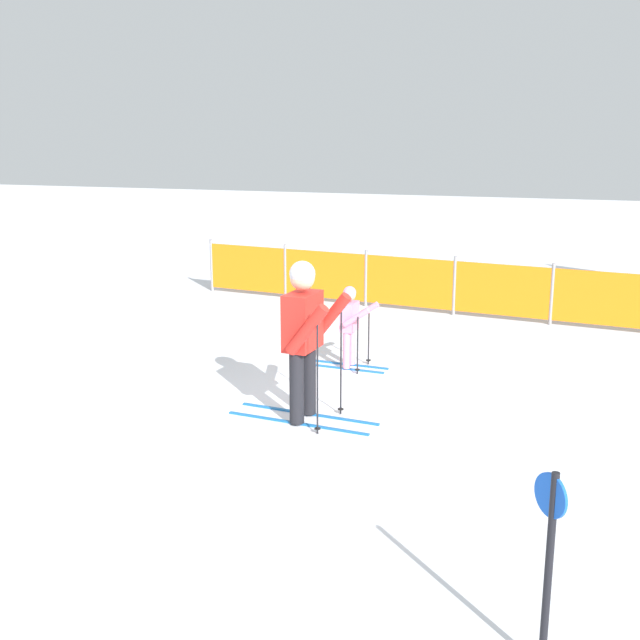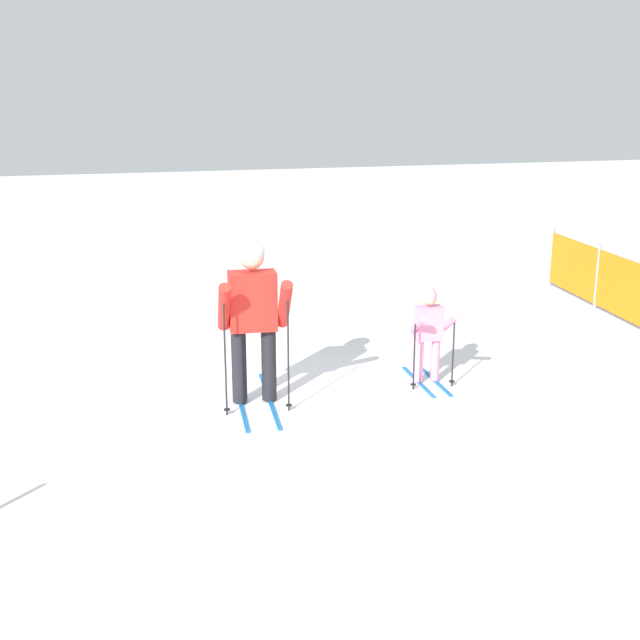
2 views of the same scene
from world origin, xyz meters
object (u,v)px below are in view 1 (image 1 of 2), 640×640
Objects in this scene: skier_adult at (304,327)px; skier_child at (351,320)px; trail_marker at (549,548)px; safety_fence at (502,290)px.

skier_adult is 1.60× the size of skier_child.
trail_marker is (2.78, -3.68, -0.28)m from skier_adult.
skier_adult reaches higher than trail_marker.
skier_child reaches higher than safety_fence.
skier_child is at bearing 115.80° from trail_marker.
trail_marker is at bearing -46.51° from skier_adult.
skier_adult is at bearing -107.20° from safety_fence.
trail_marker is (1.04, -9.30, 0.29)m from safety_fence.
safety_fence is (1.74, 5.62, -0.57)m from skier_adult.
safety_fence is at bearing 96.35° from trail_marker.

